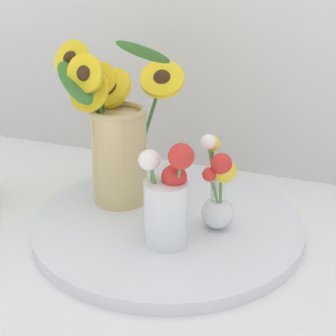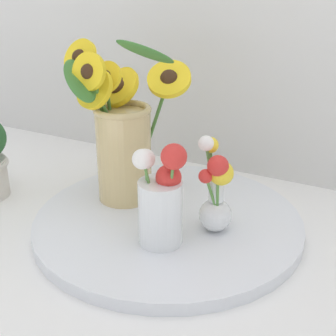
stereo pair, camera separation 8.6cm
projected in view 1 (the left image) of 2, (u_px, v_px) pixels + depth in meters
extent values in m
plane|color=white|center=(163.00, 249.00, 0.84)|extent=(6.00, 6.00, 0.00)
cylinder|color=silver|center=(168.00, 222.00, 0.90)|extent=(0.51, 0.51, 0.02)
cylinder|color=#D1B77A|center=(119.00, 158.00, 0.93)|extent=(0.11, 0.11, 0.18)
torus|color=#D1B77A|center=(117.00, 111.00, 0.89)|extent=(0.11, 0.11, 0.01)
cylinder|color=#427533|center=(148.00, 126.00, 0.94)|extent=(0.04, 0.06, 0.17)
cylinder|color=yellow|center=(162.00, 79.00, 0.92)|extent=(0.10, 0.08, 0.08)
sphere|color=#382314|center=(162.00, 79.00, 0.92)|extent=(0.04, 0.04, 0.04)
cylinder|color=#427533|center=(125.00, 137.00, 0.96)|extent=(0.07, 0.04, 0.19)
cylinder|color=yellow|center=(113.00, 86.00, 0.94)|extent=(0.09, 0.06, 0.08)
sphere|color=#382314|center=(113.00, 86.00, 0.94)|extent=(0.03, 0.03, 0.03)
cylinder|color=#427533|center=(109.00, 132.00, 0.89)|extent=(0.04, 0.08, 0.22)
cylinder|color=yellow|center=(85.00, 74.00, 0.82)|extent=(0.08, 0.03, 0.08)
sphere|color=#382314|center=(85.00, 74.00, 0.82)|extent=(0.03, 0.03, 0.03)
cylinder|color=#427533|center=(92.00, 119.00, 0.92)|extent=(0.07, 0.02, 0.22)
cylinder|color=yellow|center=(72.00, 59.00, 0.88)|extent=(0.09, 0.05, 0.09)
sphere|color=#382314|center=(72.00, 59.00, 0.88)|extent=(0.03, 0.03, 0.03)
cylinder|color=#427533|center=(116.00, 133.00, 0.94)|extent=(0.04, 0.05, 0.16)
cylinder|color=yellow|center=(110.00, 90.00, 0.93)|extent=(0.10, 0.08, 0.09)
sphere|color=#382314|center=(110.00, 90.00, 0.93)|extent=(0.04, 0.04, 0.04)
cylinder|color=#427533|center=(107.00, 138.00, 0.89)|extent=(0.06, 0.02, 0.18)
cylinder|color=yellow|center=(89.00, 91.00, 0.86)|extent=(0.10, 0.05, 0.10)
sphere|color=#382314|center=(89.00, 91.00, 0.86)|extent=(0.03, 0.03, 0.03)
cylinder|color=#427533|center=(107.00, 134.00, 0.92)|extent=(0.02, 0.01, 0.22)
cylinder|color=yellow|center=(100.00, 79.00, 0.87)|extent=(0.07, 0.04, 0.06)
sphere|color=#382314|center=(100.00, 79.00, 0.87)|extent=(0.03, 0.03, 0.03)
ellipsoid|color=#38702D|center=(75.00, 82.00, 0.84)|extent=(0.12, 0.13, 0.08)
ellipsoid|color=#38702D|center=(144.00, 53.00, 0.81)|extent=(0.09, 0.14, 0.07)
cylinder|color=white|center=(166.00, 213.00, 0.79)|extent=(0.08, 0.08, 0.11)
cylinder|color=#568E42|center=(157.00, 197.00, 0.78)|extent=(0.03, 0.02, 0.13)
sphere|color=white|center=(149.00, 160.00, 0.75)|extent=(0.03, 0.03, 0.03)
cylinder|color=#568E42|center=(177.00, 194.00, 0.77)|extent=(0.02, 0.01, 0.14)
sphere|color=red|center=(181.00, 156.00, 0.74)|extent=(0.04, 0.04, 0.04)
cylinder|color=#568E42|center=(173.00, 202.00, 0.79)|extent=(0.01, 0.02, 0.09)
sphere|color=red|center=(175.00, 177.00, 0.77)|extent=(0.04, 0.04, 0.04)
cylinder|color=#568E42|center=(154.00, 194.00, 0.78)|extent=(0.02, 0.02, 0.12)
sphere|color=white|center=(150.00, 160.00, 0.76)|extent=(0.03, 0.03, 0.03)
sphere|color=white|center=(217.00, 213.00, 0.85)|extent=(0.06, 0.06, 0.06)
cylinder|color=white|center=(219.00, 184.00, 0.83)|extent=(0.03, 0.03, 0.05)
cylinder|color=#568E42|center=(221.00, 187.00, 0.81)|extent=(0.01, 0.01, 0.09)
sphere|color=red|center=(221.00, 164.00, 0.79)|extent=(0.04, 0.04, 0.04)
cylinder|color=#568E42|center=(213.00, 177.00, 0.83)|extent=(0.01, 0.01, 0.12)
sphere|color=yellow|center=(212.00, 143.00, 0.81)|extent=(0.03, 0.03, 0.03)
cylinder|color=#568E42|center=(224.00, 191.00, 0.83)|extent=(0.01, 0.02, 0.09)
sphere|color=yellow|center=(224.00, 171.00, 0.81)|extent=(0.04, 0.04, 0.04)
cylinder|color=#568E42|center=(215.00, 194.00, 0.82)|extent=(0.02, 0.02, 0.08)
sphere|color=red|center=(209.00, 174.00, 0.80)|extent=(0.02, 0.02, 0.02)
cylinder|color=#568E42|center=(214.00, 177.00, 0.82)|extent=(0.03, 0.01, 0.13)
sphere|color=white|center=(208.00, 142.00, 0.80)|extent=(0.03, 0.03, 0.03)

